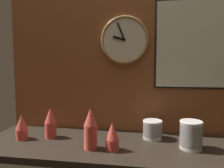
% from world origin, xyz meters
% --- Properties ---
extents(ground_plane, '(1.60, 0.56, 0.04)m').
position_xyz_m(ground_plane, '(0.00, 0.00, -0.02)').
color(ground_plane, black).
extents(wall_tiled_back, '(1.60, 0.03, 1.05)m').
position_xyz_m(wall_tiled_back, '(0.00, 0.27, 0.53)').
color(wall_tiled_back, brown).
rests_on(wall_tiled_back, ground_plane).
extents(cup_stack_left, '(0.08, 0.08, 0.20)m').
position_xyz_m(cup_stack_left, '(-0.39, 0.03, 0.10)').
color(cup_stack_left, '#DB4C3D').
rests_on(cup_stack_left, ground_plane).
extents(cup_stack_center_right, '(0.08, 0.08, 0.16)m').
position_xyz_m(cup_stack_center_right, '(0.04, -0.11, 0.08)').
color(cup_stack_center_right, '#DB4C3D').
rests_on(cup_stack_center_right, ground_plane).
extents(cup_stack_center, '(0.08, 0.08, 0.24)m').
position_xyz_m(cup_stack_center, '(-0.08, -0.11, 0.12)').
color(cup_stack_center, '#DB4C3D').
rests_on(cup_stack_center, ground_plane).
extents(cup_stack_far_left, '(0.08, 0.08, 0.16)m').
position_xyz_m(cup_stack_far_left, '(-0.57, -0.03, 0.08)').
color(cup_stack_far_left, '#DB4C3D').
rests_on(cup_stack_far_left, ground_plane).
extents(bowl_stack_far_right, '(0.13, 0.13, 0.16)m').
position_xyz_m(bowl_stack_far_right, '(0.49, -0.02, 0.09)').
color(bowl_stack_far_right, beige).
rests_on(bowl_stack_far_right, ground_plane).
extents(bowl_stack_right, '(0.13, 0.13, 0.12)m').
position_xyz_m(bowl_stack_right, '(0.28, 0.12, 0.06)').
color(bowl_stack_right, beige).
rests_on(bowl_stack_right, ground_plane).
extents(wall_clock, '(0.34, 0.03, 0.34)m').
position_xyz_m(wall_clock, '(0.08, 0.23, 0.66)').
color(wall_clock, beige).
extents(menu_board, '(0.49, 0.01, 0.61)m').
position_xyz_m(menu_board, '(0.53, 0.24, 0.62)').
color(menu_board, black).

